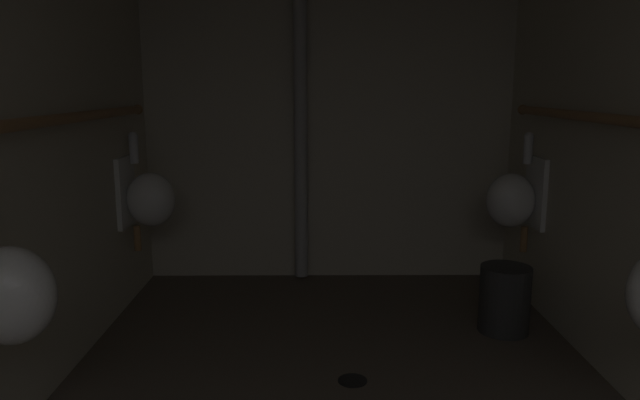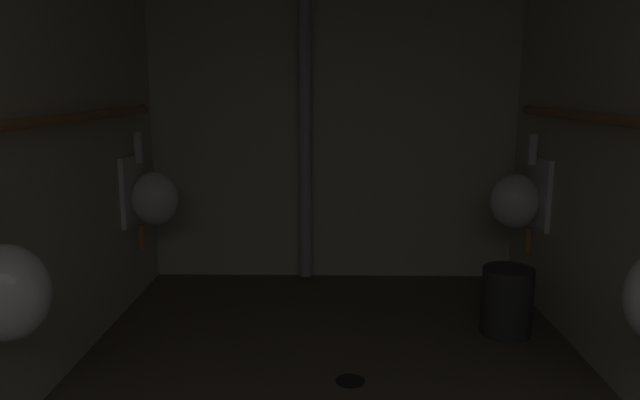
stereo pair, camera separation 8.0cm
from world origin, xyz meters
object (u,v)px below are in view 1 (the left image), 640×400
Objects in this scene: urinal_left_mid at (4,292)px; waste_bin at (505,299)px; urinal_right_far at (514,199)px; standpipe_back_wall at (301,111)px; floor_drain at (352,380)px; urinal_left_far at (147,198)px.

waste_bin is (2.13, 1.27, -0.50)m from urinal_left_mid.
urinal_right_far is 1.53m from standpipe_back_wall.
floor_drain is (0.28, -1.53, -1.20)m from standpipe_back_wall.
standpipe_back_wall is (0.95, 0.47, 0.52)m from urinal_left_far.
urinal_left_far is at bearing 167.41° from waste_bin.
floor_drain is at bearing -40.71° from urinal_left_far.
waste_bin is (-0.17, -0.43, -0.50)m from urinal_right_far.
urinal_right_far is at bearing 43.60° from floor_drain.
urinal_right_far is at bearing -1.13° from urinal_left_far.
urinal_left_mid is 1.74m from urinal_left_far.
standpipe_back_wall is at bearing 158.86° from urinal_right_far.
urinal_left_far is 2.29m from urinal_right_far.
urinal_left_far is at bearing 178.87° from urinal_right_far.
standpipe_back_wall is at bearing 66.74° from urinal_left_mid.
urinal_left_mid and urinal_left_far have the same top height.
urinal_left_far is at bearing 139.29° from floor_drain.
urinal_left_mid is at bearing -143.47° from urinal_right_far.
floor_drain is at bearing -79.76° from standpipe_back_wall.
urinal_left_mid is 5.39× the size of floor_drain.
waste_bin is (1.17, -0.95, -1.02)m from standpipe_back_wall.
urinal_right_far is at bearing -21.14° from standpipe_back_wall.
standpipe_back_wall is (0.95, 2.22, 0.52)m from urinal_left_mid.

